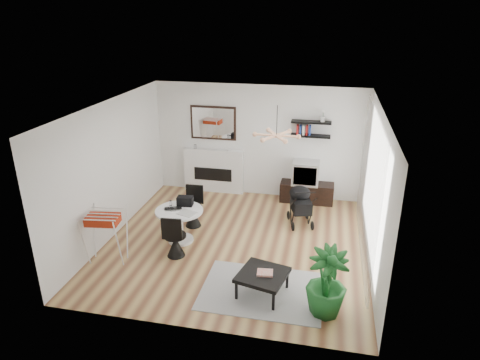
% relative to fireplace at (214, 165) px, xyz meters
% --- Properties ---
extents(floor, '(5.00, 5.00, 0.00)m').
position_rel_fireplace_xyz_m(floor, '(1.10, -2.42, -0.69)').
color(floor, brown).
rests_on(floor, ground).
extents(ceiling, '(5.00, 5.00, 0.00)m').
position_rel_fireplace_xyz_m(ceiling, '(1.10, -2.42, 2.01)').
color(ceiling, white).
rests_on(ceiling, wall_back).
extents(wall_back, '(5.00, 0.00, 5.00)m').
position_rel_fireplace_xyz_m(wall_back, '(1.10, 0.08, 0.66)').
color(wall_back, white).
rests_on(wall_back, floor).
extents(wall_left, '(0.00, 5.00, 5.00)m').
position_rel_fireplace_xyz_m(wall_left, '(-1.40, -2.42, 0.66)').
color(wall_left, white).
rests_on(wall_left, floor).
extents(wall_right, '(0.00, 5.00, 5.00)m').
position_rel_fireplace_xyz_m(wall_right, '(3.60, -2.42, 0.66)').
color(wall_right, white).
rests_on(wall_right, floor).
extents(sheer_curtain, '(0.04, 3.60, 2.60)m').
position_rel_fireplace_xyz_m(sheer_curtain, '(3.50, -2.22, 0.66)').
color(sheer_curtain, white).
rests_on(sheer_curtain, wall_right).
extents(fireplace, '(1.50, 0.17, 2.16)m').
position_rel_fireplace_xyz_m(fireplace, '(0.00, 0.00, 0.00)').
color(fireplace, white).
rests_on(fireplace, floor).
extents(shelf_lower, '(0.90, 0.25, 0.04)m').
position_rel_fireplace_xyz_m(shelf_lower, '(2.33, -0.05, 0.91)').
color(shelf_lower, black).
rests_on(shelf_lower, wall_back).
extents(shelf_upper, '(0.90, 0.25, 0.04)m').
position_rel_fireplace_xyz_m(shelf_upper, '(2.33, -0.05, 1.23)').
color(shelf_upper, black).
rests_on(shelf_upper, wall_back).
extents(pendant_lamp, '(0.90, 0.90, 0.10)m').
position_rel_fireplace_xyz_m(pendant_lamp, '(1.80, -2.12, 1.46)').
color(pendant_lamp, tan).
rests_on(pendant_lamp, ceiling).
extents(tv_console, '(1.25, 0.44, 0.47)m').
position_rel_fireplace_xyz_m(tv_console, '(2.33, -0.15, -0.45)').
color(tv_console, black).
rests_on(tv_console, floor).
extents(crt_tv, '(0.62, 0.54, 0.54)m').
position_rel_fireplace_xyz_m(crt_tv, '(2.27, -0.16, 0.05)').
color(crt_tv, silver).
rests_on(crt_tv, tv_console).
extents(dining_table, '(0.93, 0.93, 0.68)m').
position_rel_fireplace_xyz_m(dining_table, '(0.01, -2.57, -0.24)').
color(dining_table, white).
rests_on(dining_table, floor).
extents(laptop, '(0.38, 0.32, 0.03)m').
position_rel_fireplace_xyz_m(laptop, '(-0.10, -2.60, 0.01)').
color(laptop, black).
rests_on(laptop, dining_table).
extents(black_bag, '(0.31, 0.20, 0.18)m').
position_rel_fireplace_xyz_m(black_bag, '(0.06, -2.33, 0.08)').
color(black_bag, black).
rests_on(black_bag, dining_table).
extents(newspaper, '(0.38, 0.35, 0.01)m').
position_rel_fireplace_xyz_m(newspaper, '(0.21, -2.67, -0.00)').
color(newspaper, beige).
rests_on(newspaper, dining_table).
extents(drinking_glass, '(0.06, 0.06, 0.10)m').
position_rel_fireplace_xyz_m(drinking_glass, '(-0.22, -2.40, 0.04)').
color(drinking_glass, white).
rests_on(drinking_glass, dining_table).
extents(chair_far, '(0.41, 0.41, 0.86)m').
position_rel_fireplace_xyz_m(chair_far, '(0.06, -1.88, -0.41)').
color(chair_far, black).
rests_on(chair_far, floor).
extents(chair_near, '(0.41, 0.42, 0.86)m').
position_rel_fireplace_xyz_m(chair_near, '(0.11, -3.12, -0.41)').
color(chair_near, black).
rests_on(chair_near, floor).
extents(drying_rack, '(0.73, 0.69, 0.97)m').
position_rel_fireplace_xyz_m(drying_rack, '(-1.03, -3.53, -0.17)').
color(drying_rack, white).
rests_on(drying_rack, floor).
extents(stroller, '(0.64, 0.82, 0.91)m').
position_rel_fireplace_xyz_m(stroller, '(2.26, -1.30, -0.29)').
color(stroller, black).
rests_on(stroller, floor).
extents(rug, '(1.96, 1.41, 0.01)m').
position_rel_fireplace_xyz_m(rug, '(1.85, -3.85, -0.68)').
color(rug, gray).
rests_on(rug, floor).
extents(coffee_table, '(0.88, 0.88, 0.37)m').
position_rel_fireplace_xyz_m(coffee_table, '(1.87, -3.91, -0.34)').
color(coffee_table, black).
rests_on(coffee_table, rug).
extents(magazines, '(0.27, 0.22, 0.04)m').
position_rel_fireplace_xyz_m(magazines, '(1.91, -3.92, -0.28)').
color(magazines, '#D04A34').
rests_on(magazines, coffee_table).
extents(potted_plant, '(0.73, 0.73, 1.09)m').
position_rel_fireplace_xyz_m(potted_plant, '(2.86, -4.17, -0.14)').
color(potted_plant, '#1A5B22').
rests_on(potted_plant, floor).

